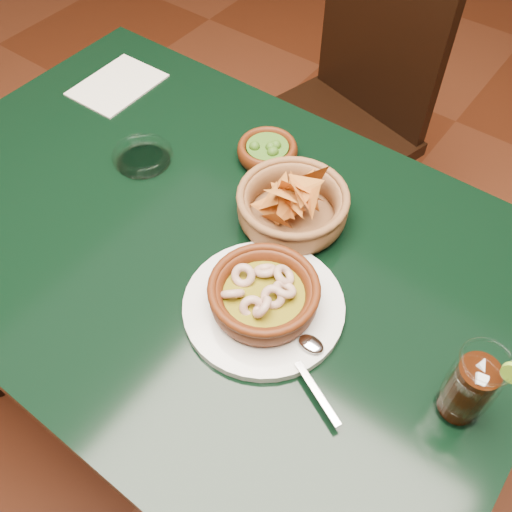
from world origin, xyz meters
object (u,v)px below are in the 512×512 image
Objects in this scene: shrimp_plate at (264,298)px; chip_basket at (292,206)px; dining_chair at (339,117)px; cola_drink at (471,387)px; dining_table at (204,266)px.

shrimp_plate is 1.44× the size of chip_basket.
dining_chair is 1.01m from cola_drink.
dining_chair is at bearing 111.41° from shrimp_plate.
dining_table is 5.22× the size of chip_basket.
shrimp_plate reaches higher than dining_table.
cola_drink is (0.32, 0.03, 0.04)m from shrimp_plate.
chip_basket is at bearing -68.68° from dining_chair.
chip_basket is at bearing 158.52° from cola_drink.
shrimp_plate is 0.20m from chip_basket.
dining_table is 0.53m from cola_drink.
shrimp_plate is 0.32m from cola_drink.
cola_drink is (0.39, -0.15, 0.03)m from chip_basket.
cola_drink is at bearing -21.48° from chip_basket.
dining_chair is 5.70× the size of cola_drink.
shrimp_plate is (0.19, -0.06, 0.13)m from dining_table.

